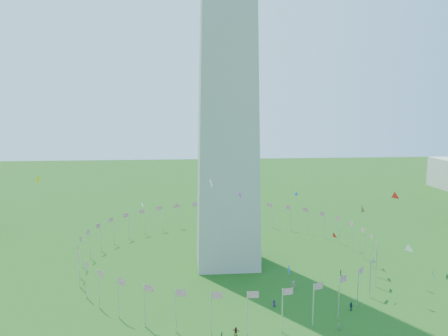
{
  "coord_description": "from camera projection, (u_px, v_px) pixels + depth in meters",
  "views": [
    {
      "loc": [
        -11.52,
        -68.22,
        43.76
      ],
      "look_at": [
        -2.25,
        35.0,
        29.28
      ],
      "focal_mm": 35.0,
      "sensor_mm": 36.0,
      "label": 1
    }
  ],
  "objects": [
    {
      "name": "flag_ring",
      "position": [
        227.0,
        247.0,
        123.07
      ],
      "size": [
        80.24,
        80.24,
        9.0
      ],
      "color": "silver",
      "rests_on": "ground"
    },
    {
      "name": "kites_aloft",
      "position": [
        310.0,
        220.0,
        98.84
      ],
      "size": [
        115.46,
        55.45,
        40.85
      ],
      "color": "white",
      "rests_on": "ground"
    }
  ]
}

